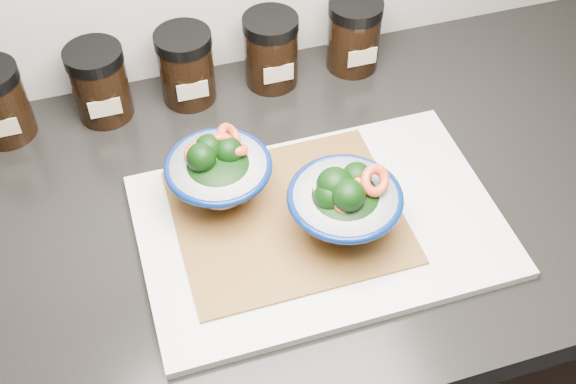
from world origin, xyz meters
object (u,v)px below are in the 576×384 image
object	(u,v)px
bowl_left	(219,173)
spice_jar_e	(354,35)
spice_jar_b	(100,83)
bowl_right	(344,204)
cutting_board	(320,225)
spice_jar_d	(271,50)
spice_jar_c	(186,67)

from	to	relation	value
bowl_left	spice_jar_e	world-z (taller)	bowl_left
spice_jar_b	bowl_right	bearing A→B (deg)	-51.70
cutting_board	spice_jar_e	bearing A→B (deg)	62.62
bowl_left	spice_jar_b	world-z (taller)	bowl_left
bowl_right	spice_jar_b	world-z (taller)	bowl_right
spice_jar_b	cutting_board	bearing A→B (deg)	-52.43
bowl_left	spice_jar_b	size ratio (longest dim) A/B	1.19
bowl_right	spice_jar_b	bearing A→B (deg)	128.30
bowl_right	spice_jar_b	xyz separation A→B (m)	(-0.25, 0.32, -0.00)
spice_jar_b	spice_jar_d	size ratio (longest dim) A/B	1.00
bowl_left	bowl_right	size ratio (longest dim) A/B	0.97
bowl_right	spice_jar_e	size ratio (longest dim) A/B	1.23
bowl_right	spice_jar_e	distance (m)	0.34
bowl_right	spice_jar_d	size ratio (longest dim) A/B	1.23
bowl_right	spice_jar_c	size ratio (longest dim) A/B	1.23
spice_jar_b	spice_jar_e	size ratio (longest dim) A/B	1.00
spice_jar_e	bowl_left	bearing A→B (deg)	-140.01
bowl_left	spice_jar_b	bearing A→B (deg)	118.48
spice_jar_c	spice_jar_d	world-z (taller)	same
spice_jar_c	spice_jar_e	world-z (taller)	same
cutting_board	bowl_left	size ratio (longest dim) A/B	3.33
bowl_right	spice_jar_d	xyz separation A→B (m)	(0.00, 0.32, -0.00)
spice_jar_b	spice_jar_e	xyz separation A→B (m)	(0.38, 0.00, 0.00)
bowl_left	bowl_right	xyz separation A→B (m)	(0.13, -0.10, 0.00)
cutting_board	bowl_left	distance (m)	0.14
cutting_board	spice_jar_c	world-z (taller)	spice_jar_c
spice_jar_b	spice_jar_d	bearing A→B (deg)	0.00
bowl_right	cutting_board	bearing A→B (deg)	137.49
spice_jar_d	cutting_board	bearing A→B (deg)	-94.48
spice_jar_c	spice_jar_d	bearing A→B (deg)	0.00
spice_jar_b	spice_jar_e	distance (m)	0.38
bowl_right	spice_jar_c	world-z (taller)	bowl_right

